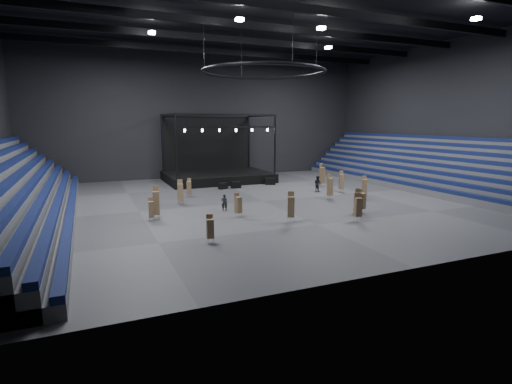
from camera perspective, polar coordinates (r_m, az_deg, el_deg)
name	(u,v)px	position (r m, az deg, el deg)	size (l,w,h in m)	color
floor	(263,201)	(41.51, 1.01, -1.31)	(50.00, 50.00, 0.00)	#434345
ceiling	(264,18)	(41.88, 1.09, 23.62)	(50.00, 42.00, 0.20)	black
wall_back	(205,116)	(60.49, -7.26, 10.74)	(50.00, 0.20, 18.00)	black
wall_front	(427,105)	(23.20, 23.22, 11.34)	(50.00, 0.20, 18.00)	black
wall_right	(447,115)	(55.81, 25.57, 9.92)	(0.20, 42.00, 18.00)	black
bleachers_left	(5,202)	(38.22, -32.21, -1.21)	(7.20, 40.00, 6.40)	#525255
bleachers_right	(430,174)	(54.65, 23.56, 2.43)	(7.20, 40.00, 6.40)	#525255
stage	(216,170)	(56.32, -5.76, 3.13)	(14.00, 10.00, 9.20)	black
truss_ring	(263,72)	(40.99, 1.06, 16.81)	(12.30, 12.30, 5.15)	black
roof_girders	(264,27)	(41.70, 1.08, 22.55)	(49.00, 30.35, 0.70)	black
floodlights	(282,24)	(38.04, 3.76, 22.83)	(28.60, 16.60, 0.25)	white
flight_case_left	(223,186)	(49.13, -4.73, 0.88)	(1.14, 0.57, 0.76)	black
flight_case_mid	(236,185)	(49.64, -2.89, 1.03)	(1.22, 0.61, 0.81)	black
flight_case_right	(270,181)	(52.34, 2.06, 1.53)	(1.31, 0.66, 0.87)	black
chair_stack_0	(291,206)	(32.70, 5.02, -2.04)	(0.73, 0.73, 2.54)	silver
chair_stack_1	(364,187)	(44.48, 15.21, 0.75)	(0.63, 0.63, 2.43)	silver
chair_stack_2	(238,204)	(34.28, -2.56, -1.79)	(0.62, 0.62, 2.13)	silver
chair_stack_3	(341,181)	(47.44, 12.11, 1.49)	(0.60, 0.60, 2.54)	silver
chair_stack_4	(151,209)	(34.03, -14.76, -2.37)	(0.46, 0.46, 1.99)	silver
chair_stack_5	(189,187)	(44.25, -9.55, 0.70)	(0.59, 0.59, 2.07)	silver
chair_stack_6	(362,200)	(37.07, 14.92, -1.18)	(0.66, 0.66, 2.19)	silver
chair_stack_7	(180,192)	(40.18, -10.75, 0.05)	(0.60, 0.60, 2.51)	silver
chair_stack_8	(210,228)	(27.15, -6.58, -5.15)	(0.52, 0.52, 2.00)	silver
chair_stack_9	(322,175)	(51.32, 9.42, 2.44)	(0.69, 0.69, 2.96)	silver
chair_stack_10	(358,207)	(33.89, 14.36, -2.03)	(0.63, 0.63, 2.37)	silver
chair_stack_11	(156,202)	(34.40, -14.07, -1.46)	(0.61, 0.61, 2.91)	silver
chair_stack_12	(330,186)	(43.07, 10.53, 0.80)	(0.57, 0.57, 2.71)	silver
chair_stack_13	(358,201)	(36.38, 14.36, -1.30)	(0.51, 0.51, 2.35)	silver
man_center	(224,203)	(36.88, -4.54, -1.53)	(0.57, 0.38, 1.57)	black
crew_member	(318,184)	(47.69, 8.79, 1.19)	(0.90, 0.70, 1.85)	black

